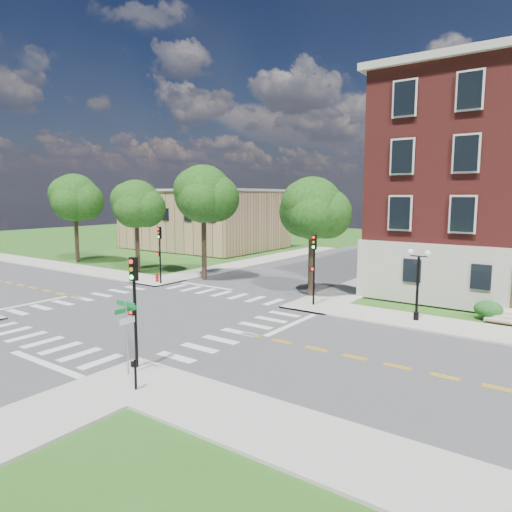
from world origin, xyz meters
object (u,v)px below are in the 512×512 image
Objects in this scene: push_button_post at (135,373)px; fire_hydrant at (157,278)px; traffic_signal_se at (134,298)px; twin_lamp_west at (418,280)px; traffic_signal_ne at (314,260)px; traffic_signal_nw at (160,247)px; street_sign_pole at (127,323)px.

push_button_post is 1.60× the size of fire_hydrant.
traffic_signal_se is 6.40× the size of fire_hydrant.
traffic_signal_se is at bearing -117.55° from twin_lamp_west.
traffic_signal_nw is at bearing -177.55° from traffic_signal_ne.
fire_hydrant is at bearing 134.25° from street_sign_pole.
traffic_signal_ne is at bearing 88.42° from street_sign_pole.
street_sign_pole is 2.23m from push_button_post.
fire_hydrant is (-15.12, -0.25, -2.72)m from traffic_signal_ne.
street_sign_pole reaches higher than fire_hydrant.
traffic_signal_ne is 4.00× the size of push_button_post.
street_sign_pole is at bearing -62.23° from traffic_signal_se.
traffic_signal_nw is at bearing -177.92° from twin_lamp_west.
traffic_signal_se is 20.40m from fire_hydrant.
street_sign_pole is 2.58× the size of push_button_post.
street_sign_pole is 21.14m from fire_hydrant.
traffic_signal_ne is 16.36m from push_button_post.
traffic_signal_ne reaches higher than fire_hydrant.
fire_hydrant is (-21.97, -0.41, -2.06)m from twin_lamp_west.
traffic_signal_se is 1.13× the size of twin_lamp_west.
fire_hydrant is (-0.81, 0.36, -2.72)m from traffic_signal_nw.
traffic_signal_nw is at bearing -23.85° from fire_hydrant.
traffic_signal_ne is (0.83, 14.56, 0.00)m from traffic_signal_se.
traffic_signal_se reaches higher than twin_lamp_west.
traffic_signal_nw is 4.00× the size of push_button_post.
traffic_signal_ne is 1.00× the size of traffic_signal_nw.
traffic_signal_nw is 1.13× the size of twin_lamp_west.
push_button_post is (1.42, -0.82, -1.51)m from street_sign_pole.
traffic_signal_nw is (-13.47, 13.95, 0.00)m from traffic_signal_se.
traffic_signal_se is 1.00× the size of traffic_signal_nw.
traffic_signal_se is 3.40m from push_button_post.
street_sign_pole is 4.13× the size of fire_hydrant.
push_button_post is (1.00, -16.16, -2.39)m from traffic_signal_ne.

